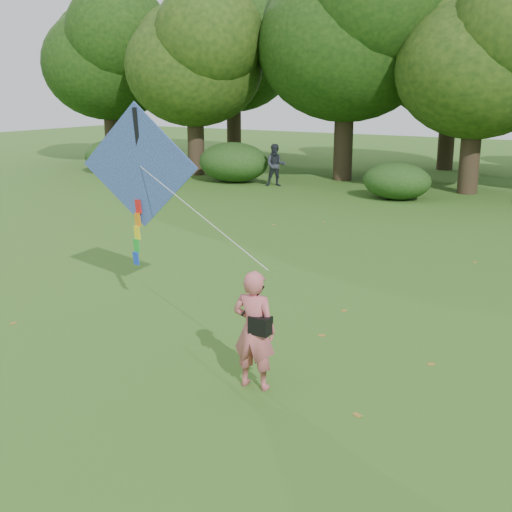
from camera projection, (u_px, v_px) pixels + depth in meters
The scene contains 7 objects.
ground at pixel (252, 405), 8.77m from camera, with size 100.00×100.00×0.00m, color #265114.
man_kite_flyer at pixel (254, 330), 9.09m from camera, with size 0.64×0.42×1.75m, color #C65D65.
bystander_left at pixel (276, 165), 28.00m from camera, with size 0.89×0.69×1.83m, color #272C35.
crossbody_bag at pixel (260, 324), 8.98m from camera, with size 0.43×0.20×0.70m.
flying_kite at pixel (140, 168), 11.91m from camera, with size 5.00×2.14×3.12m.
shrub_band at pixel (488, 182), 23.45m from camera, with size 39.15×3.22×1.88m.
fallen_leaves at pixel (380, 294), 13.43m from camera, with size 10.89×11.48×0.01m.
Camera 1 is at (4.19, -6.78, 4.21)m, focal length 45.00 mm.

